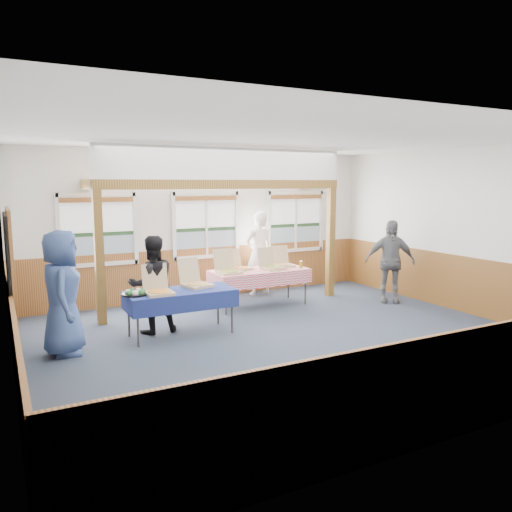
{
  "coord_description": "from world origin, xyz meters",
  "views": [
    {
      "loc": [
        -4.07,
        -6.71,
        2.52
      ],
      "look_at": [
        -0.05,
        1.0,
        1.24
      ],
      "focal_mm": 35.0,
      "sensor_mm": 36.0,
      "label": 1
    }
  ],
  "objects_px": {
    "woman_black": "(152,284)",
    "man_blue": "(62,293)",
    "table_left": "(180,294)",
    "woman_white": "(259,253)",
    "person_grey": "(390,261)",
    "table_right": "(259,272)"
  },
  "relations": [
    {
      "from": "woman_white",
      "to": "person_grey",
      "type": "relative_size",
      "value": 1.08
    },
    {
      "from": "woman_black",
      "to": "person_grey",
      "type": "bearing_deg",
      "value": 177.79
    },
    {
      "from": "woman_white",
      "to": "person_grey",
      "type": "height_order",
      "value": "woman_white"
    },
    {
      "from": "woman_black",
      "to": "man_blue",
      "type": "height_order",
      "value": "man_blue"
    },
    {
      "from": "woman_white",
      "to": "person_grey",
      "type": "xyz_separation_m",
      "value": [
        2.13,
        -1.89,
        -0.07
      ]
    },
    {
      "from": "table_left",
      "to": "person_grey",
      "type": "height_order",
      "value": "person_grey"
    },
    {
      "from": "man_blue",
      "to": "person_grey",
      "type": "bearing_deg",
      "value": -78.88
    },
    {
      "from": "table_left",
      "to": "table_right",
      "type": "bearing_deg",
      "value": 38.57
    },
    {
      "from": "table_right",
      "to": "woman_black",
      "type": "bearing_deg",
      "value": -161.56
    },
    {
      "from": "person_grey",
      "to": "table_left",
      "type": "bearing_deg",
      "value": -144.23
    },
    {
      "from": "woman_black",
      "to": "person_grey",
      "type": "xyz_separation_m",
      "value": [
        5.07,
        -0.17,
        0.05
      ]
    },
    {
      "from": "woman_black",
      "to": "table_left",
      "type": "bearing_deg",
      "value": 135.85
    },
    {
      "from": "man_blue",
      "to": "person_grey",
      "type": "distance_m",
      "value": 6.55
    },
    {
      "from": "table_left",
      "to": "woman_white",
      "type": "distance_m",
      "value": 3.31
    },
    {
      "from": "table_left",
      "to": "person_grey",
      "type": "distance_m",
      "value": 4.71
    },
    {
      "from": "woman_white",
      "to": "person_grey",
      "type": "bearing_deg",
      "value": 136.79
    },
    {
      "from": "table_left",
      "to": "man_blue",
      "type": "relative_size",
      "value": 1.02
    },
    {
      "from": "woman_black",
      "to": "man_blue",
      "type": "relative_size",
      "value": 0.89
    },
    {
      "from": "table_left",
      "to": "woman_black",
      "type": "distance_m",
      "value": 0.53
    },
    {
      "from": "woman_black",
      "to": "man_blue",
      "type": "bearing_deg",
      "value": 17.27
    },
    {
      "from": "woman_white",
      "to": "woman_black",
      "type": "height_order",
      "value": "woman_white"
    },
    {
      "from": "woman_black",
      "to": "man_blue",
      "type": "xyz_separation_m",
      "value": [
        -1.48,
        -0.47,
        0.1
      ]
    }
  ]
}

